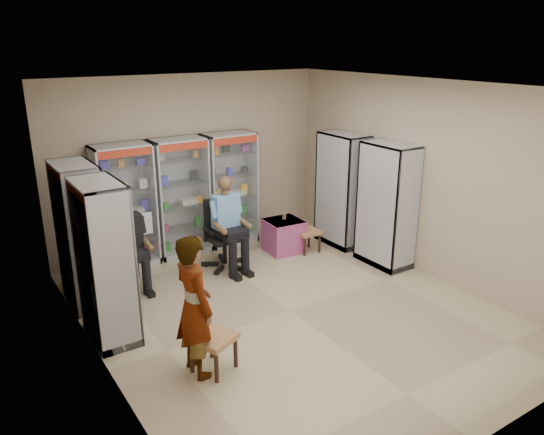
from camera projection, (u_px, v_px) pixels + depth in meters
floor at (290, 311)px, 7.26m from camera, size 6.00×6.00×0.00m
room_shell at (292, 171)px, 6.63m from camera, size 5.02×6.02×3.01m
cabinet_back_left at (125, 207)px, 8.42m from camera, size 0.90×0.50×2.00m
cabinet_back_mid at (181, 197)px, 8.92m from camera, size 0.90×0.50×2.00m
cabinet_back_right at (230, 189)px, 9.41m from camera, size 0.90×0.50×2.00m
cabinet_right_far at (342, 190)px, 9.36m from camera, size 0.90×0.50×2.00m
cabinet_right_near at (387, 205)px, 8.49m from camera, size 0.90×0.50×2.00m
cabinet_left_far at (81, 235)px, 7.21m from camera, size 0.90×0.50×2.00m
cabinet_left_near at (105, 262)px, 6.33m from camera, size 0.90×0.50×2.00m
wooden_chair at (128, 256)px, 7.89m from camera, size 0.42×0.42×0.94m
seated_customer at (128, 244)px, 7.78m from camera, size 0.44×0.60×1.34m
office_chair at (224, 234)px, 8.49m from camera, size 0.64×0.64×1.13m
seated_shopkeeper at (225, 226)px, 8.40m from camera, size 0.50×0.68×1.43m
pink_trunk at (284, 236)px, 9.21m from camera, size 0.63×0.61×0.57m
tea_glass at (284, 216)px, 9.18m from camera, size 0.07×0.07×0.10m
woven_stool_a at (307, 241)px, 9.23m from camera, size 0.40×0.40×0.39m
woven_stool_b at (214, 352)px, 5.91m from camera, size 0.57×0.57×0.43m
standing_man at (194, 306)px, 5.69m from camera, size 0.41×0.61×1.62m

